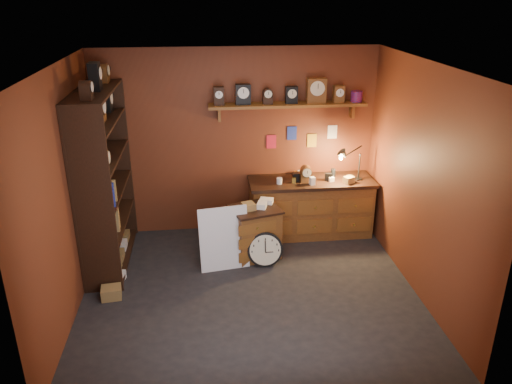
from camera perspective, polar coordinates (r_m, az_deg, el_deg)
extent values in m
plane|color=black|center=(6.19, -0.71, -11.31)|extent=(4.00, 4.00, 0.00)
cube|color=maroon|center=(7.25, -2.17, 5.66)|extent=(4.00, 0.02, 2.70)
cube|color=maroon|center=(3.96, 1.80, -9.38)|extent=(4.00, 0.02, 2.70)
cube|color=maroon|center=(5.74, -21.08, -0.49)|extent=(0.02, 3.60, 2.70)
cube|color=maroon|center=(6.07, 18.36, 1.12)|extent=(0.02, 3.60, 2.70)
cube|color=beige|center=(5.21, -0.86, 14.28)|extent=(4.00, 3.60, 0.02)
cube|color=brown|center=(7.05, 3.62, 9.92)|extent=(2.20, 0.30, 0.04)
cube|color=brown|center=(7.05, -4.23, 8.90)|extent=(0.04, 0.16, 0.20)
cube|color=brown|center=(7.36, 10.91, 9.15)|extent=(0.04, 0.16, 0.20)
cylinder|color=#B21419|center=(7.26, 11.42, 10.67)|extent=(0.16, 0.16, 0.15)
cube|color=#B7162C|center=(7.25, -0.98, 5.67)|extent=(0.14, 0.01, 0.20)
cube|color=navy|center=(7.25, 1.39, 6.65)|extent=(0.14, 0.01, 0.20)
cube|color=#C49118|center=(7.33, 3.72, 5.81)|extent=(0.14, 0.01, 0.20)
cube|color=silver|center=(7.35, 6.06, 6.76)|extent=(0.14, 0.01, 0.20)
cube|color=black|center=(6.69, -18.76, 1.18)|extent=(0.03, 1.60, 2.30)
cube|color=black|center=(5.93, -18.09, -1.43)|extent=(0.45, 0.03, 2.30)
cube|color=black|center=(7.37, -15.89, 3.43)|extent=(0.45, 0.03, 2.30)
cube|color=black|center=(7.10, -15.89, -7.05)|extent=(0.43, 1.54, 0.03)
cube|color=black|center=(6.87, -16.32, -3.41)|extent=(0.43, 1.54, 0.03)
cube|color=black|center=(6.70, -16.73, 0.07)|extent=(0.43, 1.54, 0.03)
cube|color=black|center=(6.55, -17.16, 3.72)|extent=(0.43, 1.54, 0.03)
cube|color=black|center=(6.42, -17.62, 7.52)|extent=(0.43, 1.54, 0.03)
cube|color=black|center=(6.35, -18.02, 10.83)|extent=(0.43, 1.54, 0.03)
cube|color=brown|center=(7.43, 6.22, -1.86)|extent=(1.76, 0.60, 0.80)
cube|color=black|center=(7.27, 6.36, 1.20)|extent=(1.82, 0.66, 0.05)
cube|color=brown|center=(7.16, 6.73, -2.85)|extent=(1.68, 0.02, 0.52)
cylinder|color=black|center=(7.39, 11.60, 1.51)|extent=(0.12, 0.12, 0.02)
cylinder|color=black|center=(7.32, 11.71, 2.90)|extent=(0.02, 0.02, 0.38)
cylinder|color=black|center=(7.19, 11.02, 4.59)|extent=(0.27, 0.09, 0.14)
cone|color=black|center=(7.13, 9.99, 4.19)|extent=(0.18, 0.14, 0.18)
cube|color=brown|center=(6.80, -0.08, -4.70)|extent=(0.70, 0.63, 0.68)
cube|color=black|center=(6.64, -0.08, -1.97)|extent=(0.75, 0.68, 0.03)
cube|color=brown|center=(6.58, 0.16, -5.68)|extent=(0.51, 0.16, 0.58)
cylinder|color=black|center=(6.62, 1.03, -6.58)|extent=(0.47, 0.16, 0.47)
cylinder|color=beige|center=(6.58, 1.07, -6.67)|extent=(0.41, 0.09, 0.41)
cube|color=black|center=(6.55, 1.08, -6.22)|extent=(0.01, 0.04, 0.15)
cube|color=black|center=(6.60, 1.52, -6.88)|extent=(0.11, 0.01, 0.01)
cube|color=silver|center=(6.70, -3.59, -8.49)|extent=(0.66, 0.28, 0.85)
cube|color=silver|center=(7.29, -1.67, -3.77)|extent=(0.54, 0.54, 0.44)
cube|color=black|center=(7.10, -1.52, -4.55)|extent=(0.35, 0.14, 0.35)
cube|color=olive|center=(6.29, -16.20, -10.98)|extent=(0.25, 0.22, 0.14)
cube|color=white|center=(6.59, -15.72, -9.41)|extent=(0.23, 0.26, 0.11)
cube|color=olive|center=(7.08, -5.14, -5.93)|extent=(0.31, 0.30, 0.18)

